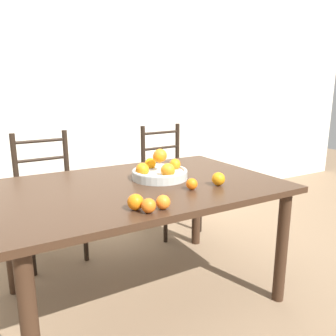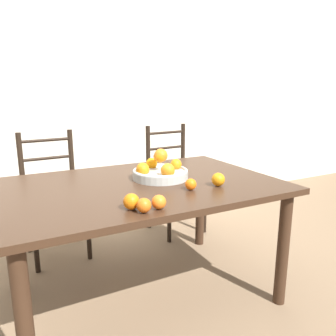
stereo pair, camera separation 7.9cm
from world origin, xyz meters
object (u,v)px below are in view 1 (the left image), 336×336
at_px(orange_loose_0, 218,179).
at_px(orange_loose_1, 135,202).
at_px(orange_loose_2, 163,202).
at_px(orange_loose_3, 149,206).
at_px(fruit_bowl, 159,171).
at_px(chair_left, 49,199).
at_px(chair_right, 169,181).
at_px(orange_loose_4, 192,184).

bearing_deg(orange_loose_0, orange_loose_1, -167.40).
height_order(orange_loose_2, orange_loose_3, same).
relative_size(fruit_bowl, chair_left, 0.35).
bearing_deg(orange_loose_3, orange_loose_0, 19.49).
height_order(orange_loose_0, chair_right, chair_right).
bearing_deg(orange_loose_4, orange_loose_0, -2.56).
bearing_deg(orange_loose_4, fruit_bowl, 98.93).
bearing_deg(orange_loose_3, orange_loose_1, 119.04).
height_order(orange_loose_4, chair_left, chair_left).
bearing_deg(orange_loose_3, chair_right, 56.53).
height_order(orange_loose_2, orange_loose_4, orange_loose_2).
bearing_deg(chair_left, fruit_bowl, -59.75).
distance_m(orange_loose_4, chair_right, 1.22).
height_order(orange_loose_0, orange_loose_2, orange_loose_0).
height_order(orange_loose_4, chair_right, chair_right).
distance_m(orange_loose_1, orange_loose_3, 0.07).
bearing_deg(orange_loose_2, chair_left, 102.86).
distance_m(orange_loose_0, orange_loose_4, 0.18).
xyz_separation_m(orange_loose_3, orange_loose_4, (0.36, 0.20, -0.00)).
bearing_deg(fruit_bowl, chair_right, 56.35).
bearing_deg(chair_left, orange_loose_3, -84.06).
distance_m(orange_loose_0, orange_loose_2, 0.49).
distance_m(orange_loose_3, chair_right, 1.56).
xyz_separation_m(fruit_bowl, orange_loose_3, (-0.32, -0.48, -0.02)).
bearing_deg(orange_loose_0, orange_loose_3, -160.51).
xyz_separation_m(fruit_bowl, orange_loose_1, (-0.35, -0.42, -0.01)).
relative_size(orange_loose_2, orange_loose_3, 1.00).
bearing_deg(orange_loose_0, chair_left, 124.61).
xyz_separation_m(orange_loose_0, chair_right, (0.31, 1.09, -0.31)).
relative_size(chair_left, chair_right, 1.00).
bearing_deg(fruit_bowl, chair_left, 123.70).
xyz_separation_m(orange_loose_3, chair_right, (0.84, 1.28, -0.31)).
distance_m(orange_loose_4, chair_left, 1.26).
bearing_deg(orange_loose_2, orange_loose_0, 21.48).
xyz_separation_m(orange_loose_2, orange_loose_3, (-0.08, -0.01, -0.00)).
relative_size(orange_loose_2, orange_loose_4, 1.06).
xyz_separation_m(orange_loose_0, chair_left, (-0.75, 1.09, -0.31)).
distance_m(fruit_bowl, orange_loose_1, 0.55).
distance_m(orange_loose_1, chair_left, 1.27).
height_order(fruit_bowl, orange_loose_1, fruit_bowl).
relative_size(orange_loose_1, orange_loose_2, 1.12).
height_order(orange_loose_0, orange_loose_3, orange_loose_0).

